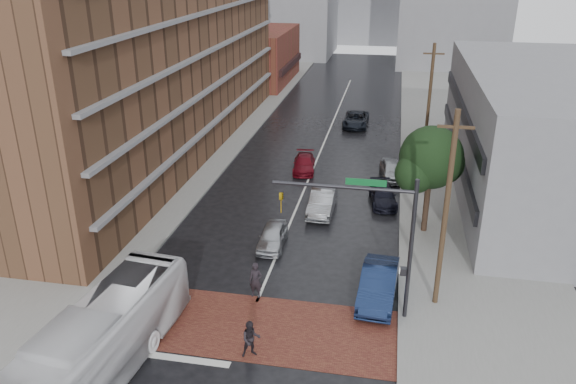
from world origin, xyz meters
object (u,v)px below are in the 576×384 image
at_px(pedestrian_a, 256,280).
at_px(car_travel_a, 272,236).
at_px(transit_bus, 95,348).
at_px(car_parked_mid, 383,195).
at_px(car_travel_b, 322,202).
at_px(car_parked_far, 392,170).
at_px(car_travel_c, 304,164).
at_px(suv_travel, 356,119).
at_px(pedestrian_b, 251,339).
at_px(car_parked_near, 378,284).

relative_size(pedestrian_a, car_travel_a, 0.51).
xyz_separation_m(transit_bus, car_parked_mid, (10.83, 20.13, -1.01)).
height_order(car_travel_b, car_parked_far, car_travel_b).
distance_m(car_travel_c, suv_travel, 13.94).
height_order(pedestrian_b, car_travel_b, pedestrian_b).
xyz_separation_m(pedestrian_b, suv_travel, (1.72, 36.44, -0.15)).
distance_m(pedestrian_a, car_parked_near, 6.19).
distance_m(pedestrian_b, car_travel_c, 22.90).
relative_size(transit_bus, car_travel_a, 3.07).
height_order(car_travel_a, car_parked_near, car_parked_near).
height_order(pedestrian_a, car_travel_c, pedestrian_a).
xyz_separation_m(pedestrian_a, car_travel_a, (-0.32, 5.44, -0.31)).
xyz_separation_m(transit_bus, pedestrian_b, (5.77, 2.63, -0.75)).
relative_size(pedestrian_a, car_travel_c, 0.46).
bearing_deg(suv_travel, car_travel_c, -101.89).
bearing_deg(car_travel_a, car_parked_mid, 48.54).
relative_size(car_travel_c, car_parked_near, 0.83).
bearing_deg(car_parked_far, suv_travel, 97.50).
distance_m(car_travel_b, car_travel_c, 7.96).
distance_m(pedestrian_a, car_travel_a, 5.46).
distance_m(pedestrian_a, pedestrian_b, 4.59).
distance_m(pedestrian_b, car_parked_mid, 18.22).
relative_size(car_travel_a, suv_travel, 0.73).
xyz_separation_m(pedestrian_b, car_parked_far, (5.56, 22.52, -0.18)).
relative_size(pedestrian_b, suv_travel, 0.34).
height_order(pedestrian_a, car_parked_near, pedestrian_a).
height_order(car_travel_a, car_travel_c, car_travel_a).
xyz_separation_m(car_travel_a, car_travel_b, (2.29, 5.35, 0.11)).
xyz_separation_m(pedestrian_b, car_travel_c, (-1.40, 22.86, -0.27)).
bearing_deg(car_parked_near, pedestrian_b, -129.94).
distance_m(pedestrian_b, car_parked_near, 7.58).
height_order(transit_bus, pedestrian_a, transit_bus).
bearing_deg(car_parked_far, car_parked_near, -99.11).
relative_size(car_travel_a, car_parked_near, 0.76).
xyz_separation_m(car_travel_c, suv_travel, (3.12, 13.59, 0.12)).
xyz_separation_m(car_travel_a, suv_travel, (2.93, 26.50, 0.07)).
relative_size(transit_bus, car_parked_near, 2.32).
xyz_separation_m(car_parked_near, car_parked_mid, (-0.16, 12.00, -0.22)).
height_order(car_travel_c, car_parked_far, car_parked_far).
distance_m(car_travel_a, car_travel_c, 12.92).
relative_size(car_travel_c, car_parked_mid, 0.99).
relative_size(pedestrian_b, car_travel_c, 0.42).
xyz_separation_m(pedestrian_b, car_parked_near, (5.22, 5.50, -0.04)).
bearing_deg(suv_travel, car_parked_far, -73.53).
xyz_separation_m(pedestrian_b, car_travel_b, (1.08, 15.29, -0.11)).
height_order(pedestrian_a, car_travel_b, pedestrian_a).
xyz_separation_m(car_travel_b, car_parked_mid, (3.98, 2.21, -0.15)).
distance_m(transit_bus, pedestrian_a, 8.67).
relative_size(suv_travel, car_parked_mid, 1.24).
bearing_deg(car_travel_b, car_parked_mid, 29.59).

